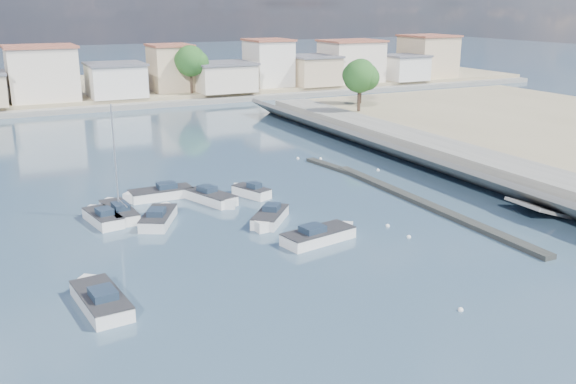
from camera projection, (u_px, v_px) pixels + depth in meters
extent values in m
plane|color=#2F465F|center=(217.00, 144.00, 75.19)|extent=(400.00, 400.00, 0.00)
cube|color=slate|center=(505.00, 171.00, 59.51)|extent=(5.00, 90.00, 1.80)
cube|color=slate|center=(468.00, 177.00, 57.67)|extent=(4.17, 90.00, 2.86)
cube|color=slate|center=(545.00, 210.00, 50.00)|extent=(5.31, 3.50, 1.94)
cube|color=black|center=(425.00, 204.00, 52.27)|extent=(1.00, 26.00, 0.35)
cube|color=black|center=(333.00, 167.00, 64.12)|extent=(2.00, 8.05, 0.30)
cube|color=gray|center=(121.00, 88.00, 119.77)|extent=(160.00, 40.00, 1.40)
cube|color=slate|center=(150.00, 105.00, 101.77)|extent=(160.00, 2.50, 0.80)
cube|color=beige|center=(42.00, 74.00, 99.19)|extent=(10.00, 9.00, 8.00)
cube|color=#99513D|center=(39.00, 46.00, 98.01)|extent=(10.60, 9.54, 0.35)
cube|color=silver|center=(116.00, 81.00, 103.40)|extent=(8.50, 8.50, 5.00)
cube|color=#595960|center=(115.00, 64.00, 102.64)|extent=(9.01, 9.01, 0.35)
cube|color=#C8AF89|center=(171.00, 69.00, 109.86)|extent=(6.50, 7.50, 7.50)
cube|color=#99513D|center=(169.00, 45.00, 108.75)|extent=(6.89, 7.95, 0.35)
cube|color=beige|center=(223.00, 77.00, 110.22)|extent=(9.50, 9.00, 4.50)
cube|color=#595960|center=(223.00, 63.00, 109.54)|extent=(10.07, 9.54, 0.35)
cube|color=silver|center=(268.00, 63.00, 116.54)|extent=(7.00, 8.00, 8.00)
cube|color=#99513D|center=(268.00, 40.00, 115.36)|extent=(7.42, 8.48, 0.35)
cube|color=#C8AF89|center=(312.00, 71.00, 118.62)|extent=(8.00, 9.00, 5.00)
cube|color=#595960|center=(312.00, 56.00, 117.87)|extent=(8.48, 9.54, 0.35)
cube|color=beige|center=(351.00, 62.00, 122.94)|extent=(10.50, 8.50, 7.50)
cube|color=#99513D|center=(352.00, 41.00, 121.83)|extent=(11.13, 9.01, 0.35)
cube|color=silver|center=(404.00, 68.00, 126.29)|extent=(7.50, 7.50, 4.50)
cube|color=#595960|center=(405.00, 56.00, 125.61)|extent=(7.95, 7.95, 0.35)
cube|color=#C8AF89|center=(428.00, 57.00, 131.76)|extent=(9.00, 9.50, 8.00)
cube|color=#99513D|center=(429.00, 36.00, 130.59)|extent=(9.54, 10.07, 0.35)
cylinder|color=#38281E|center=(63.00, 89.00, 102.03)|extent=(0.44, 0.44, 2.93)
sphere|color=#194115|center=(61.00, 70.00, 101.22)|extent=(4.16, 4.16, 4.16)
sphere|color=#194115|center=(67.00, 72.00, 101.15)|extent=(3.12, 3.12, 3.12)
sphere|color=#194115|center=(56.00, 69.00, 101.24)|extent=(2.86, 2.86, 2.86)
cylinder|color=#38281E|center=(191.00, 83.00, 106.95)|extent=(0.44, 0.44, 3.60)
sphere|color=#194115|center=(190.00, 61.00, 105.95)|extent=(5.12, 5.12, 5.12)
sphere|color=#194115|center=(197.00, 62.00, 105.87)|extent=(3.84, 3.84, 3.84)
sphere|color=#194115|center=(185.00, 60.00, 105.98)|extent=(3.52, 3.52, 3.52)
cylinder|color=#38281E|center=(271.00, 77.00, 116.36)|extent=(0.44, 0.44, 3.15)
sphere|color=#194115|center=(271.00, 60.00, 115.48)|extent=(4.48, 4.48, 4.48)
sphere|color=#194115|center=(276.00, 61.00, 115.42)|extent=(3.36, 3.36, 3.36)
sphere|color=#194115|center=(266.00, 59.00, 115.51)|extent=(3.08, 3.08, 3.08)
cylinder|color=#38281E|center=(349.00, 75.00, 122.33)|extent=(0.44, 0.44, 2.70)
sphere|color=#194115|center=(350.00, 61.00, 121.58)|extent=(3.84, 3.84, 3.84)
sphere|color=#194115|center=(354.00, 62.00, 121.52)|extent=(2.88, 2.88, 2.88)
sphere|color=#194115|center=(346.00, 60.00, 121.60)|extent=(2.64, 2.64, 2.64)
cylinder|color=#38281E|center=(359.00, 99.00, 86.99)|extent=(0.44, 0.44, 3.15)
sphere|color=#194115|center=(360.00, 76.00, 86.11)|extent=(4.48, 4.48, 4.48)
sphere|color=#194115|center=(367.00, 78.00, 86.04)|extent=(3.36, 3.36, 3.36)
sphere|color=#194115|center=(354.00, 75.00, 86.14)|extent=(3.08, 3.08, 3.08)
cylinder|color=#38281E|center=(360.00, 93.00, 93.88)|extent=(0.44, 0.44, 2.93)
sphere|color=#194115|center=(361.00, 73.00, 93.06)|extent=(4.16, 4.16, 4.16)
sphere|color=#194115|center=(367.00, 75.00, 93.00)|extent=(3.12, 3.12, 3.12)
sphere|color=#194115|center=(356.00, 72.00, 93.09)|extent=(2.86, 2.86, 2.86)
cube|color=white|center=(101.00, 303.00, 34.70)|extent=(2.57, 5.41, 1.00)
cube|color=white|center=(90.00, 288.00, 36.52)|extent=(2.04, 2.04, 1.00)
cube|color=#262628|center=(100.00, 294.00, 34.56)|extent=(2.61, 5.42, 0.08)
cube|color=#1D2B3C|center=(103.00, 294.00, 34.06)|extent=(1.42, 1.69, 0.48)
cube|color=white|center=(158.00, 220.00, 48.04)|extent=(3.91, 5.09, 1.00)
cube|color=white|center=(164.00, 211.00, 49.98)|extent=(1.70, 1.70, 1.00)
cube|color=#262628|center=(158.00, 213.00, 47.90)|extent=(3.95, 5.11, 0.08)
cube|color=#1D2B3C|center=(156.00, 212.00, 47.37)|extent=(1.72, 1.81, 0.48)
cube|color=white|center=(161.00, 195.00, 54.28)|extent=(5.23, 2.03, 1.00)
cube|color=white|center=(135.00, 198.00, 53.31)|extent=(1.98, 1.98, 1.00)
cube|color=#262628|center=(161.00, 189.00, 54.14)|extent=(5.23, 2.07, 0.08)
cube|color=#1D2B3C|center=(167.00, 186.00, 54.30)|extent=(1.58, 1.24, 0.48)
cube|color=white|center=(270.00, 218.00, 48.32)|extent=(4.23, 4.52, 1.00)
cube|color=white|center=(263.00, 226.00, 46.58)|extent=(1.37, 1.37, 1.00)
cube|color=#262628|center=(270.00, 212.00, 48.18)|extent=(4.25, 4.55, 0.08)
cube|color=#1D2B3C|center=(272.00, 207.00, 48.52)|extent=(1.71, 1.73, 0.48)
cube|color=white|center=(103.00, 219.00, 48.06)|extent=(2.41, 4.53, 1.00)
cube|color=white|center=(95.00, 213.00, 49.50)|extent=(1.68, 1.68, 1.00)
cube|color=#262628|center=(103.00, 213.00, 47.92)|extent=(2.44, 4.54, 0.08)
cube|color=#1D2B3C|center=(104.00, 212.00, 47.52)|extent=(1.26, 1.45, 0.48)
cube|color=white|center=(252.00, 193.00, 54.77)|extent=(2.59, 3.75, 1.00)
cube|color=white|center=(239.00, 190.00, 55.73)|extent=(1.29, 1.29, 1.00)
cube|color=#262628|center=(251.00, 187.00, 54.63)|extent=(2.62, 3.76, 0.08)
cube|color=#1D2B3C|center=(254.00, 185.00, 54.34)|extent=(1.19, 1.29, 0.48)
cube|color=white|center=(211.00, 199.00, 53.22)|extent=(3.33, 5.15, 1.00)
cube|color=white|center=(227.00, 204.00, 51.83)|extent=(1.72, 1.72, 1.00)
cube|color=#262628|center=(211.00, 193.00, 53.08)|extent=(3.37, 5.17, 0.08)
cube|color=#1D2B3C|center=(207.00, 189.00, 53.33)|extent=(1.55, 1.74, 0.48)
cube|color=white|center=(318.00, 237.00, 44.36)|extent=(5.52, 3.01, 1.00)
cube|color=white|center=(342.00, 231.00, 45.67)|extent=(2.01, 2.01, 1.00)
cube|color=#262628|center=(318.00, 231.00, 44.22)|extent=(5.53, 3.05, 0.08)
cube|color=#1D2B3C|center=(312.00, 229.00, 43.85)|extent=(1.78, 1.55, 0.48)
cube|color=white|center=(119.00, 214.00, 49.40)|extent=(2.09, 5.38, 1.00)
cube|color=white|center=(111.00, 206.00, 51.33)|extent=(1.75, 1.75, 1.00)
cube|color=#262628|center=(119.00, 207.00, 49.26)|extent=(2.13, 5.38, 0.08)
cube|color=#1D2B3C|center=(120.00, 206.00, 48.75)|extent=(1.19, 1.65, 0.48)
cylinder|color=silver|center=(115.00, 157.00, 48.13)|extent=(0.12, 0.12, 8.00)
cylinder|color=silver|center=(123.00, 203.00, 48.06)|extent=(0.23, 2.40, 0.08)
sphere|color=white|center=(409.00, 237.00, 45.16)|extent=(0.31, 0.31, 0.31)
sphere|color=white|center=(388.00, 226.00, 47.40)|extent=(0.31, 0.31, 0.31)
sphere|color=white|center=(461.00, 310.00, 34.40)|extent=(0.31, 0.31, 0.31)
sphere|color=white|center=(378.00, 170.00, 63.30)|extent=(0.31, 0.31, 0.31)
sphere|color=white|center=(298.00, 158.00, 68.13)|extent=(0.31, 0.31, 0.31)
sphere|color=white|center=(321.00, 159.00, 67.94)|extent=(0.31, 0.31, 0.31)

